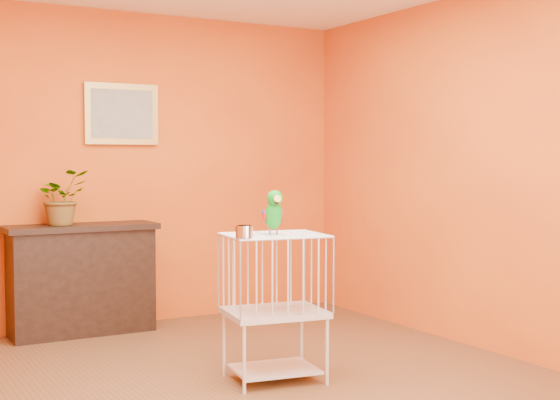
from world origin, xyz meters
TOP-DOWN VIEW (x-y plane):
  - ground at (0.00, 0.00)m, footprint 4.50×4.50m
  - room_shell at (0.00, 0.00)m, footprint 4.50×4.50m
  - console_cabinet at (-0.40, 2.04)m, footprint 1.17×0.42m
  - potted_plant at (-0.54, 2.05)m, footprint 0.50×0.53m
  - framed_picture at (0.00, 2.22)m, footprint 0.62×0.04m
  - birdcage at (0.29, 0.16)m, footprint 0.65×0.54m
  - feed_cup at (0.01, 0.01)m, footprint 0.10×0.10m
  - parrot at (0.27, 0.14)m, footprint 0.14×0.25m

SIDE VIEW (x-z plane):
  - ground at x=0.00m, z-range 0.00..0.00m
  - console_cabinet at x=-0.40m, z-range 0.00..0.87m
  - birdcage at x=0.29m, z-range 0.02..0.93m
  - feed_cup at x=0.01m, z-range 0.92..0.99m
  - potted_plant at x=-0.54m, z-range 0.87..1.20m
  - parrot at x=0.27m, z-range 0.92..1.19m
  - room_shell at x=0.00m, z-range -0.67..3.83m
  - framed_picture at x=0.00m, z-range 1.50..2.00m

